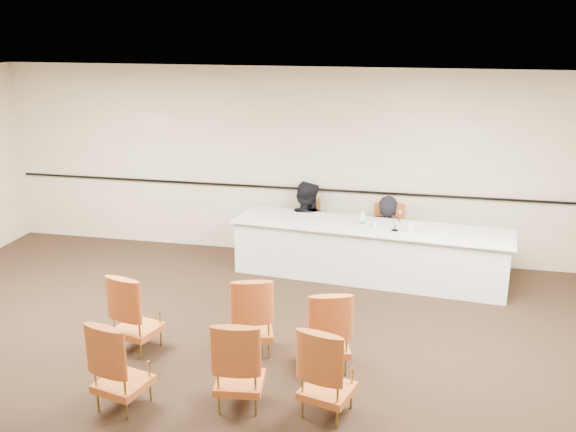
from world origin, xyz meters
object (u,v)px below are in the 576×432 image
object	(u,v)px
panel_table	(369,252)
panelist_second_chair	(305,228)
aud_chair_front_right	(327,329)
aud_chair_back_mid	(240,362)
aud_chair_back_right	(328,370)
panelist_second	(305,233)
water_bottle	(362,219)
coffee_cup	(410,228)
aud_chair_back_left	(122,363)
microphone	(395,222)
panelist_main_chair	(386,236)
drinking_glass	(375,224)
aud_chair_front_left	(137,311)
panelist_main	(386,248)
aud_chair_front_mid	(252,314)

from	to	relation	value
panel_table	panelist_second_chair	world-z (taller)	panelist_second_chair
aud_chair_front_right	aud_chair_back_mid	size ratio (longest dim) A/B	1.00
aud_chair_back_right	panelist_second	bearing A→B (deg)	118.44
water_bottle	coffee_cup	distance (m)	0.71
panelist_second_chair	aud_chair_back_left	distance (m)	4.63
panel_table	water_bottle	bearing A→B (deg)	-155.07
panelist_second_chair	microphone	xyz separation A→B (m)	(1.45, -0.87, 0.48)
panelist_main_chair	microphone	xyz separation A→B (m)	(0.15, -0.73, 0.48)
drinking_glass	aud_chair_back_right	xyz separation A→B (m)	(-0.15, -3.48, -0.39)
aud_chair_back_right	water_bottle	bearing A→B (deg)	105.59
water_bottle	drinking_glass	size ratio (longest dim) A/B	2.20
drinking_glass	aud_chair_front_right	distance (m)	2.68
aud_chair_front_left	panelist_second	bearing A→B (deg)	83.40
panelist_second	panelist_second_chair	world-z (taller)	panelist_second
panelist_main	panelist_second	size ratio (longest dim) A/B	1.00
microphone	panelist_second_chair	bearing A→B (deg)	170.37
aud_chair_front_right	panel_table	bearing A→B (deg)	68.59
aud_chair_back_mid	aud_chair_back_right	distance (m)	0.87
microphone	drinking_glass	distance (m)	0.33
panelist_main_chair	panelist_second	bearing A→B (deg)	180.00
panelist_second	drinking_glass	xyz separation A→B (m)	(1.16, -0.75, 0.47)
aud_chair_front_left	aud_chair_back_mid	world-z (taller)	same
drinking_glass	aud_chair_front_mid	bearing A→B (deg)	-115.68
drinking_glass	aud_chair_back_mid	xyz separation A→B (m)	(-1.01, -3.51, -0.39)
panelist_main_chair	water_bottle	world-z (taller)	water_bottle
water_bottle	aud_chair_front_left	distance (m)	3.56
microphone	aud_chair_back_left	distance (m)	4.41
panelist_main_chair	water_bottle	distance (m)	0.82
aud_chair_front_right	aud_chair_back_left	bearing A→B (deg)	-165.38
panelist_main_chair	aud_chair_front_left	distance (m)	4.21
coffee_cup	aud_chair_back_mid	xyz separation A→B (m)	(-1.51, -3.36, -0.40)
water_bottle	panelist_second	bearing A→B (deg)	142.82
panelist_second	panelist_second_chair	size ratio (longest dim) A/B	1.80
panelist_main_chair	water_bottle	xyz separation A→B (m)	(-0.32, -0.61, 0.45)
panelist_main	aud_chair_front_left	world-z (taller)	panelist_main
drinking_glass	coffee_cup	bearing A→B (deg)	-17.05
panelist_main	aud_chair_back_left	distance (m)	4.95
aud_chair_back_right	microphone	bearing A→B (deg)	97.52
drinking_glass	aud_chair_back_right	bearing A→B (deg)	-92.39
panelist_main	aud_chair_back_right	world-z (taller)	panelist_main
aud_chair_back_right	aud_chair_front_mid	bearing A→B (deg)	150.01
aud_chair_front_right	aud_chair_back_right	bearing A→B (deg)	-98.01
panelist_second	aud_chair_back_left	size ratio (longest dim) A/B	1.80
water_bottle	aud_chair_back_mid	world-z (taller)	water_bottle
aud_chair_front_right	coffee_cup	bearing A→B (deg)	55.41
panelist_main	water_bottle	world-z (taller)	panelist_main
aud_chair_front_left	aud_chair_back_right	xyz separation A→B (m)	(2.34, -0.81, 0.00)
panelist_second	coffee_cup	distance (m)	1.95
panelist_main_chair	aud_chair_front_left	size ratio (longest dim) A/B	1.00
panelist_main_chair	panelist_second	distance (m)	1.31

